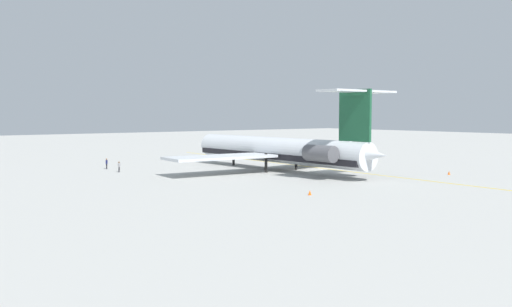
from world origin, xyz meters
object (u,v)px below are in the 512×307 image
(main_jetliner, at_px, (281,150))
(safety_cone_wingtip, at_px, (449,173))
(ground_crew_portside, at_px, (313,153))
(safety_cone_nose, at_px, (310,193))
(safety_cone_tail, at_px, (255,157))
(ground_crew_near_nose, at_px, (119,165))
(ground_crew_near_tail, at_px, (107,162))

(main_jetliner, distance_m, safety_cone_wingtip, 25.08)
(ground_crew_portside, distance_m, safety_cone_wingtip, 33.88)
(safety_cone_nose, bearing_deg, safety_cone_tail, -30.37)
(safety_cone_nose, height_order, safety_cone_tail, same)
(safety_cone_nose, height_order, safety_cone_wingtip, same)
(safety_cone_tail, bearing_deg, ground_crew_near_nose, 104.88)
(ground_crew_portside, bearing_deg, safety_cone_tail, 169.87)
(ground_crew_near_tail, relative_size, safety_cone_tail, 3.17)
(ground_crew_portside, relative_size, safety_cone_tail, 3.25)
(main_jetliner, distance_m, ground_crew_portside, 25.57)
(ground_crew_near_tail, height_order, safety_cone_tail, ground_crew_near_tail)
(ground_crew_near_nose, distance_m, safety_cone_wingtip, 49.34)
(main_jetliner, bearing_deg, safety_cone_tail, -29.91)
(ground_crew_near_tail, bearing_deg, safety_cone_tail, -112.90)
(safety_cone_wingtip, height_order, safety_cone_tail, same)
(main_jetliner, height_order, safety_cone_wingtip, main_jetliner)
(ground_crew_near_nose, relative_size, safety_cone_tail, 3.00)
(ground_crew_near_nose, xyz_separation_m, ground_crew_near_tail, (5.71, -0.32, 0.06))
(ground_crew_near_tail, bearing_deg, safety_cone_nose, 161.52)
(safety_cone_nose, xyz_separation_m, safety_cone_tail, (43.53, -25.51, 0.00))
(ground_crew_near_tail, height_order, ground_crew_portside, ground_crew_portside)
(ground_crew_near_nose, bearing_deg, safety_cone_nose, -160.23)
(ground_crew_near_tail, bearing_deg, main_jetliner, -161.63)
(main_jetliner, distance_m, safety_cone_tail, 25.57)
(ground_crew_near_tail, bearing_deg, ground_crew_portside, -124.52)
(safety_cone_nose, bearing_deg, main_jetliner, -32.67)
(main_jetliner, relative_size, ground_crew_near_tail, 23.96)
(main_jetliner, bearing_deg, ground_crew_near_tail, 44.75)
(main_jetliner, height_order, safety_cone_nose, main_jetliner)
(ground_crew_near_tail, distance_m, safety_cone_tail, 32.59)
(ground_crew_near_nose, distance_m, ground_crew_near_tail, 5.72)
(ground_crew_portside, distance_m, safety_cone_nose, 49.68)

